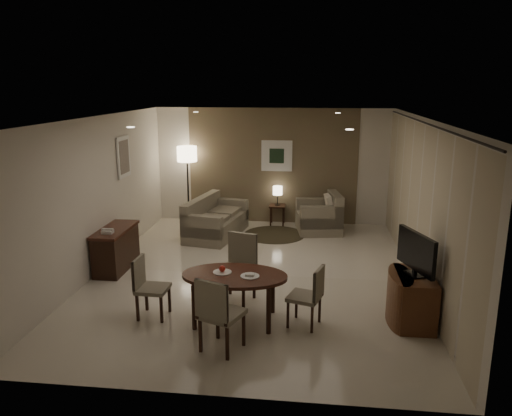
# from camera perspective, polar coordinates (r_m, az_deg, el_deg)

# --- Properties ---
(room_shell) EXTENTS (5.50, 7.00, 2.70)m
(room_shell) POSITION_cam_1_polar(r_m,az_deg,el_deg) (8.75, 0.16, 1.59)
(room_shell) COLOR beige
(room_shell) RESTS_ON ground
(taupe_accent) EXTENTS (3.96, 0.03, 2.70)m
(taupe_accent) POSITION_cam_1_polar(r_m,az_deg,el_deg) (11.76, 1.90, 4.80)
(taupe_accent) COLOR brown
(taupe_accent) RESTS_ON wall_back
(curtain_wall) EXTENTS (0.08, 6.70, 2.58)m
(curtain_wall) POSITION_cam_1_polar(r_m,az_deg,el_deg) (8.48, 18.12, 0.27)
(curtain_wall) COLOR beige
(curtain_wall) RESTS_ON wall_right
(curtain_rod) EXTENTS (0.03, 6.80, 0.03)m
(curtain_rod) POSITION_cam_1_polar(r_m,az_deg,el_deg) (8.28, 18.82, 9.18)
(curtain_rod) COLOR black
(curtain_rod) RESTS_ON wall_right
(art_back_frame) EXTENTS (0.72, 0.03, 0.72)m
(art_back_frame) POSITION_cam_1_polar(r_m,az_deg,el_deg) (11.69, 2.39, 5.98)
(art_back_frame) COLOR silver
(art_back_frame) RESTS_ON wall_back
(art_back_canvas) EXTENTS (0.34, 0.01, 0.34)m
(art_back_canvas) POSITION_cam_1_polar(r_m,az_deg,el_deg) (11.68, 2.38, 5.97)
(art_back_canvas) COLOR #1A2F1B
(art_back_canvas) RESTS_ON wall_back
(art_left_frame) EXTENTS (0.03, 0.60, 0.80)m
(art_left_frame) POSITION_cam_1_polar(r_m,az_deg,el_deg) (10.09, -14.90, 5.67)
(art_left_frame) COLOR silver
(art_left_frame) RESTS_ON wall_left
(art_left_canvas) EXTENTS (0.01, 0.46, 0.64)m
(art_left_canvas) POSITION_cam_1_polar(r_m,az_deg,el_deg) (10.09, -14.82, 5.67)
(art_left_canvas) COLOR gray
(art_left_canvas) RESTS_ON wall_left
(downlight_nl) EXTENTS (0.10, 0.10, 0.01)m
(downlight_nl) POSITION_cam_1_polar(r_m,az_deg,el_deg) (6.75, -14.13, 8.94)
(downlight_nl) COLOR white
(downlight_nl) RESTS_ON ceiling
(downlight_nr) EXTENTS (0.10, 0.10, 0.01)m
(downlight_nr) POSITION_cam_1_polar(r_m,az_deg,el_deg) (6.32, 10.64, 8.81)
(downlight_nr) COLOR white
(downlight_nr) RESTS_ON ceiling
(downlight_fl) EXTENTS (0.10, 0.10, 0.01)m
(downlight_fl) POSITION_cam_1_polar(r_m,az_deg,el_deg) (10.18, -6.90, 10.83)
(downlight_fl) COLOR white
(downlight_fl) RESTS_ON ceiling
(downlight_fr) EXTENTS (0.10, 0.10, 0.01)m
(downlight_fr) POSITION_cam_1_polar(r_m,az_deg,el_deg) (9.91, 9.33, 10.67)
(downlight_fr) COLOR white
(downlight_fr) RESTS_ON ceiling
(console_desk) EXTENTS (0.48, 1.20, 0.75)m
(console_desk) POSITION_cam_1_polar(r_m,az_deg,el_deg) (9.25, -15.70, -4.52)
(console_desk) COLOR #452016
(console_desk) RESTS_ON floor
(telephone) EXTENTS (0.20, 0.14, 0.09)m
(telephone) POSITION_cam_1_polar(r_m,az_deg,el_deg) (8.87, -16.60, -2.51)
(telephone) COLOR white
(telephone) RESTS_ON console_desk
(tv_cabinet) EXTENTS (0.48, 0.90, 0.70)m
(tv_cabinet) POSITION_cam_1_polar(r_m,az_deg,el_deg) (7.33, 17.59, -9.85)
(tv_cabinet) COLOR brown
(tv_cabinet) RESTS_ON floor
(flat_tv) EXTENTS (0.36, 0.85, 0.60)m
(flat_tv) POSITION_cam_1_polar(r_m,az_deg,el_deg) (7.09, 17.83, -4.88)
(flat_tv) COLOR black
(flat_tv) RESTS_ON tv_cabinet
(dining_table) EXTENTS (1.46, 0.91, 0.69)m
(dining_table) POSITION_cam_1_polar(r_m,az_deg,el_deg) (7.05, -2.44, -10.21)
(dining_table) COLOR #452016
(dining_table) RESTS_ON floor
(chair_near) EXTENTS (0.61, 0.61, 0.97)m
(chair_near) POSITION_cam_1_polar(r_m,az_deg,el_deg) (6.30, -3.91, -11.86)
(chair_near) COLOR gray
(chair_near) RESTS_ON floor
(chair_far) EXTENTS (0.61, 0.61, 1.02)m
(chair_far) POSITION_cam_1_polar(r_m,az_deg,el_deg) (7.58, -2.25, -7.04)
(chair_far) COLOR gray
(chair_far) RESTS_ON floor
(chair_left) EXTENTS (0.44, 0.44, 0.87)m
(chair_left) POSITION_cam_1_polar(r_m,az_deg,el_deg) (7.27, -11.70, -8.93)
(chair_left) COLOR gray
(chair_left) RESTS_ON floor
(chair_right) EXTENTS (0.52, 0.52, 0.85)m
(chair_right) POSITION_cam_1_polar(r_m,az_deg,el_deg) (6.92, 5.55, -9.99)
(chair_right) COLOR gray
(chair_right) RESTS_ON floor
(plate_a) EXTENTS (0.26, 0.26, 0.02)m
(plate_a) POSITION_cam_1_polar(r_m,az_deg,el_deg) (6.99, -3.87, -7.33)
(plate_a) COLOR white
(plate_a) RESTS_ON dining_table
(plate_b) EXTENTS (0.26, 0.26, 0.02)m
(plate_b) POSITION_cam_1_polar(r_m,az_deg,el_deg) (6.84, -0.70, -7.80)
(plate_b) COLOR white
(plate_b) RESTS_ON dining_table
(fruit_apple) EXTENTS (0.09, 0.09, 0.09)m
(fruit_apple) POSITION_cam_1_polar(r_m,az_deg,el_deg) (6.97, -3.88, -6.93)
(fruit_apple) COLOR red
(fruit_apple) RESTS_ON plate_a
(napkin) EXTENTS (0.12, 0.08, 0.03)m
(napkin) POSITION_cam_1_polar(r_m,az_deg,el_deg) (6.83, -0.70, -7.62)
(napkin) COLOR white
(napkin) RESTS_ON plate_b
(round_rug) EXTENTS (1.35, 1.35, 0.01)m
(round_rug) POSITION_cam_1_polar(r_m,az_deg,el_deg) (11.00, 2.10, -3.04)
(round_rug) COLOR #403524
(round_rug) RESTS_ON floor
(sofa) EXTENTS (1.91, 1.21, 0.83)m
(sofa) POSITION_cam_1_polar(r_m,az_deg,el_deg) (10.87, -4.55, -1.05)
(sofa) COLOR gray
(sofa) RESTS_ON floor
(armchair) EXTENTS (1.07, 1.11, 0.87)m
(armchair) POSITION_cam_1_polar(r_m,az_deg,el_deg) (11.21, 7.18, -0.54)
(armchair) COLOR gray
(armchair) RESTS_ON floor
(side_table) EXTENTS (0.37, 0.37, 0.47)m
(side_table) POSITION_cam_1_polar(r_m,az_deg,el_deg) (11.76, 2.46, -0.77)
(side_table) COLOR black
(side_table) RESTS_ON floor
(table_lamp) EXTENTS (0.22, 0.22, 0.50)m
(table_lamp) POSITION_cam_1_polar(r_m,az_deg,el_deg) (11.64, 2.48, 1.53)
(table_lamp) COLOR #FFEAC1
(table_lamp) RESTS_ON side_table
(floor_lamp) EXTENTS (0.46, 0.46, 1.82)m
(floor_lamp) POSITION_cam_1_polar(r_m,az_deg,el_deg) (11.91, -7.78, 2.64)
(floor_lamp) COLOR #FFE5B7
(floor_lamp) RESTS_ON floor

